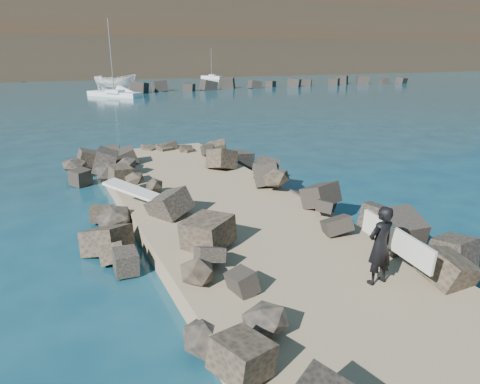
% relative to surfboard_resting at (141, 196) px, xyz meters
% --- Properties ---
extents(ground, '(800.00, 800.00, 0.00)m').
position_rel_surfboard_resting_xyz_m(ground, '(2.55, -1.28, -1.04)').
color(ground, '#0F384C').
rests_on(ground, ground).
extents(jetty, '(6.00, 26.00, 0.60)m').
position_rel_surfboard_resting_xyz_m(jetty, '(2.55, -3.28, -0.74)').
color(jetty, '#8C7759').
rests_on(jetty, ground).
extents(riprap_left, '(2.60, 22.00, 1.00)m').
position_rel_surfboard_resting_xyz_m(riprap_left, '(-0.35, -2.78, -0.54)').
color(riprap_left, black).
rests_on(riprap_left, ground).
extents(riprap_right, '(2.60, 22.00, 1.00)m').
position_rel_surfboard_resting_xyz_m(riprap_right, '(5.45, -2.78, -0.54)').
color(riprap_right, black).
rests_on(riprap_right, ground).
extents(breakwater_secondary, '(52.00, 4.00, 1.20)m').
position_rel_surfboard_resting_xyz_m(breakwater_secondary, '(37.55, 53.72, -0.44)').
color(breakwater_secondary, black).
rests_on(breakwater_secondary, ground).
extents(headland, '(360.00, 140.00, 32.00)m').
position_rel_surfboard_resting_xyz_m(headland, '(12.55, 158.72, 14.96)').
color(headland, '#2D4919').
rests_on(headland, ground).
extents(surfboard_resting, '(2.25, 2.32, 0.09)m').
position_rel_surfboard_resting_xyz_m(surfboard_resting, '(0.00, 0.00, 0.00)').
color(surfboard_resting, white).
rests_on(surfboard_resting, riprap_left).
extents(boat_imported, '(7.03, 5.29, 2.56)m').
position_rel_surfboard_resting_xyz_m(boat_imported, '(9.10, 56.81, 0.24)').
color(boat_imported, white).
rests_on(boat_imported, ground).
extents(surfer_with_board, '(0.89, 2.27, 1.83)m').
position_rel_surfboard_resting_xyz_m(surfer_with_board, '(3.74, -7.11, 0.48)').
color(surfer_with_board, black).
rests_on(surfer_with_board, jetty).
extents(sailboat_c, '(6.43, 8.04, 10.12)m').
position_rel_surfboard_resting_xyz_m(sailboat_c, '(7.29, 47.80, -0.70)').
color(sailboat_c, white).
rests_on(sailboat_c, ground).
extents(sailboat_f, '(3.77, 5.55, 6.95)m').
position_rel_surfboard_resting_xyz_m(sailboat_f, '(35.94, 83.63, -0.69)').
color(sailboat_f, white).
rests_on(sailboat_f, ground).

